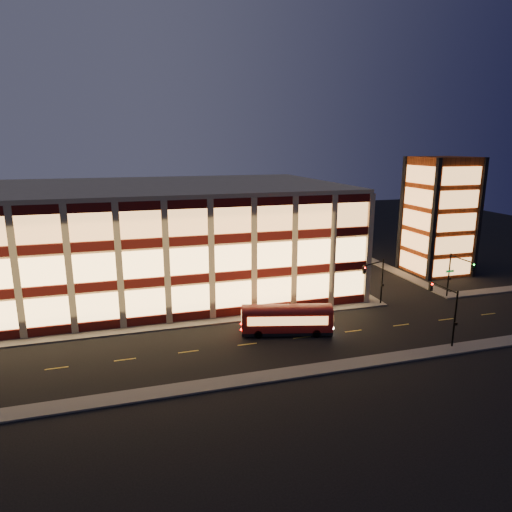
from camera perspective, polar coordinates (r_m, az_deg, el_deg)
name	(u,v)px	position (r m, az deg, el deg)	size (l,w,h in m)	color
ground	(198,327)	(51.88, -7.20, -8.76)	(200.00, 200.00, 0.00)	black
sidewalk_office_south	(170,326)	(52.44, -10.66, -8.56)	(54.00, 2.00, 0.15)	#514F4C
sidewalk_office_east	(323,271)	(73.86, 8.42, -1.87)	(2.00, 30.00, 0.15)	#514F4C
sidewalk_tower_south	(485,292)	(70.50, 26.74, -3.99)	(14.00, 2.00, 0.15)	#514F4C
sidewalk_tower_west	(384,266)	(79.01, 15.68, -1.21)	(2.00, 30.00, 0.15)	#514F4C
sidewalk_near	(224,383)	(40.32, -4.05, -15.53)	(100.00, 2.00, 0.15)	#514F4C
office_building	(156,236)	(65.68, -12.34, 2.44)	(50.45, 30.45, 14.50)	tan
stair_tower	(439,216)	(76.64, 21.90, 4.67)	(8.60, 8.60, 18.00)	#8C3814
traffic_signal_far	(376,275)	(58.20, 14.75, -2.32)	(3.79, 1.87, 6.00)	black
traffic_signal_right	(457,270)	(64.03, 23.84, -1.62)	(1.20, 4.37, 6.00)	black
traffic_signal_near	(446,304)	(50.17, 22.65, -5.52)	(0.32, 4.45, 6.00)	black
trolley_bus	(287,318)	(49.17, 3.85, -7.72)	(9.89, 4.72, 3.25)	maroon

